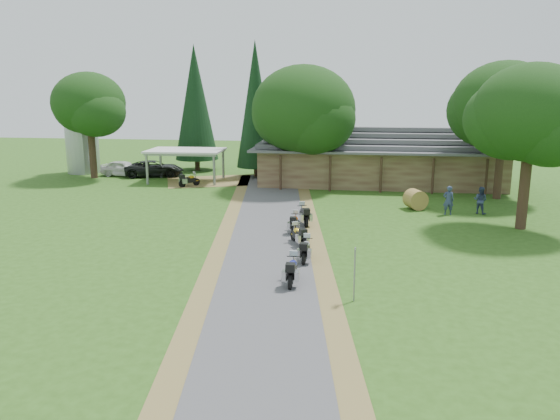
# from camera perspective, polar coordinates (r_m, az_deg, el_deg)

# --- Properties ---
(ground) EXTENTS (120.00, 120.00, 0.00)m
(ground) POSITION_cam_1_polar(r_m,az_deg,el_deg) (25.41, -1.50, -6.03)
(ground) COLOR #2B5016
(ground) RESTS_ON ground
(driveway) EXTENTS (51.95, 51.95, 0.00)m
(driveway) POSITION_cam_1_polar(r_m,az_deg,el_deg) (29.25, -1.19, -3.50)
(driveway) COLOR #3F3F41
(driveway) RESTS_ON ground
(lodge) EXTENTS (21.40, 9.40, 4.90)m
(lodge) POSITION_cam_1_polar(r_m,az_deg,el_deg) (48.12, 10.33, 5.69)
(lodge) COLOR brown
(lodge) RESTS_ON ground
(silo) EXTENTS (3.42, 3.42, 6.22)m
(silo) POSITION_cam_1_polar(r_m,az_deg,el_deg) (56.38, -19.99, 6.82)
(silo) COLOR gray
(silo) RESTS_ON ground
(carport) EXTENTS (6.64, 4.54, 2.82)m
(carport) POSITION_cam_1_polar(r_m,az_deg,el_deg) (48.98, -9.77, 4.61)
(carport) COLOR silver
(carport) RESTS_ON ground
(car_white_sedan) EXTENTS (3.16, 5.85, 1.85)m
(car_white_sedan) POSITION_cam_1_polar(r_m,az_deg,el_deg) (53.21, -16.04, 4.41)
(car_white_sedan) COLOR silver
(car_white_sedan) RESTS_ON ground
(car_dark_suv) EXTENTS (3.96, 6.28, 2.23)m
(car_dark_suv) POSITION_cam_1_polar(r_m,az_deg,el_deg) (52.33, -13.02, 4.65)
(car_dark_suv) COLOR black
(car_dark_suv) RESTS_ON ground
(motorcycle_row_a) EXTENTS (0.63, 1.85, 1.26)m
(motorcycle_row_a) POSITION_cam_1_polar(r_m,az_deg,el_deg) (23.26, 1.28, -6.19)
(motorcycle_row_a) COLOR navy
(motorcycle_row_a) RESTS_ON ground
(motorcycle_row_b) EXTENTS (0.63, 1.78, 1.21)m
(motorcycle_row_b) POSITION_cam_1_polar(r_m,az_deg,el_deg) (26.26, 2.70, -4.04)
(motorcycle_row_b) COLOR #989CA0
(motorcycle_row_b) RESTS_ON ground
(motorcycle_row_c) EXTENTS (1.27, 1.71, 1.13)m
(motorcycle_row_c) POSITION_cam_1_polar(r_m,az_deg,el_deg) (28.90, 1.91, -2.54)
(motorcycle_row_c) COLOR yellow
(motorcycle_row_c) RESTS_ON ground
(motorcycle_row_d) EXTENTS (0.56, 1.71, 1.17)m
(motorcycle_row_d) POSITION_cam_1_polar(r_m,az_deg,el_deg) (31.41, 1.53, -1.26)
(motorcycle_row_d) COLOR #DC3F05
(motorcycle_row_d) RESTS_ON ground
(motorcycle_row_e) EXTENTS (1.14, 1.98, 1.29)m
(motorcycle_row_e) POSITION_cam_1_polar(r_m,az_deg,el_deg) (33.13, 2.49, -0.42)
(motorcycle_row_e) COLOR black
(motorcycle_row_e) RESTS_ON ground
(motorcycle_carport_a) EXTENTS (1.59, 1.72, 1.21)m
(motorcycle_carport_a) POSITION_cam_1_polar(r_m,az_deg,el_deg) (46.48, -9.46, 3.18)
(motorcycle_carport_a) COLOR gold
(motorcycle_carport_a) RESTS_ON ground
(person_a) EXTENTS (0.67, 0.51, 2.25)m
(person_a) POSITION_cam_1_polar(r_m,az_deg,el_deg) (37.17, 17.20, 1.22)
(person_a) COLOR navy
(person_a) RESTS_ON ground
(person_b) EXTENTS (0.74, 0.69, 2.12)m
(person_b) POSITION_cam_1_polar(r_m,az_deg,el_deg) (38.16, 20.22, 1.20)
(person_b) COLOR navy
(person_b) RESTS_ON ground
(hay_bale) EXTENTS (1.70, 1.64, 1.34)m
(hay_bale) POSITION_cam_1_polar(r_m,az_deg,el_deg) (38.40, 13.98, 1.08)
(hay_bale) COLOR olive
(hay_bale) RESTS_ON ground
(sign_post) EXTENTS (0.39, 0.07, 2.18)m
(sign_post) POSITION_cam_1_polar(r_m,az_deg,el_deg) (21.40, 7.80, -6.72)
(sign_post) COLOR gray
(sign_post) RESTS_ON ground
(oak_lodge_left) EXTENTS (8.40, 8.40, 10.34)m
(oak_lodge_left) POSITION_cam_1_polar(r_m,az_deg,el_deg) (44.95, 2.45, 8.89)
(oak_lodge_left) COLOR black
(oak_lodge_left) RESTS_ON ground
(oak_lodge_right) EXTENTS (7.52, 7.52, 11.09)m
(oak_lodge_right) POSITION_cam_1_polar(r_m,az_deg,el_deg) (43.34, 22.28, 8.32)
(oak_lodge_right) COLOR black
(oak_lodge_right) RESTS_ON ground
(oak_driveway) EXTENTS (6.57, 6.57, 10.93)m
(oak_driveway) POSITION_cam_1_polar(r_m,az_deg,el_deg) (34.43, 24.62, 7.07)
(oak_driveway) COLOR black
(oak_driveway) RESTS_ON ground
(oak_silo) EXTENTS (6.47, 6.47, 10.94)m
(oak_silo) POSITION_cam_1_polar(r_m,az_deg,el_deg) (52.59, -19.24, 9.08)
(oak_silo) COLOR black
(oak_silo) RESTS_ON ground
(cedar_near) EXTENTS (3.54, 3.54, 12.35)m
(cedar_near) POSITION_cam_1_polar(r_m,az_deg,el_deg) (50.49, -2.58, 10.45)
(cedar_near) COLOR black
(cedar_near) RESTS_ON ground
(cedar_far) EXTENTS (4.25, 4.25, 12.26)m
(cedar_far) POSITION_cam_1_polar(r_m,az_deg,el_deg) (55.18, -8.82, 10.46)
(cedar_far) COLOR black
(cedar_far) RESTS_ON ground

